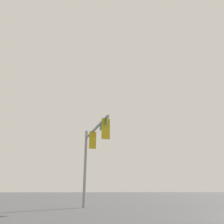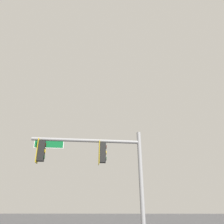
% 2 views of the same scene
% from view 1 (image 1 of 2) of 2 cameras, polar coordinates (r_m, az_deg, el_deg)
% --- Properties ---
extents(signal_pole_near, '(6.06, 1.40, 6.04)m').
position_cam_1_polar(signal_pole_near, '(16.33, -5.17, -8.96)').
color(signal_pole_near, gray).
rests_on(signal_pole_near, ground_plane).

